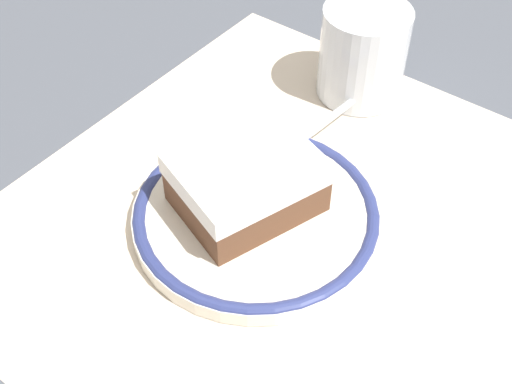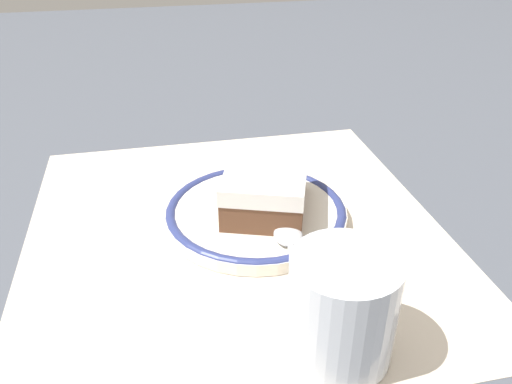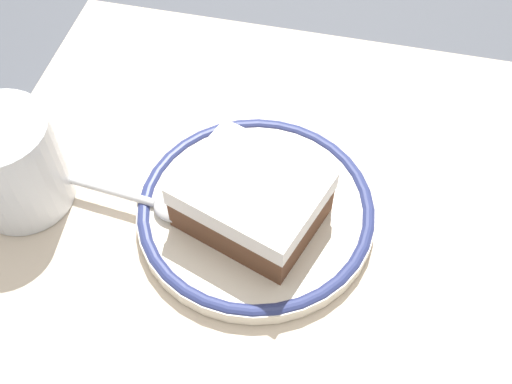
{
  "view_description": "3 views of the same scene",
  "coord_description": "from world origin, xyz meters",
  "px_view_note": "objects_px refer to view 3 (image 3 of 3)",
  "views": [
    {
      "loc": [
        0.28,
        0.18,
        0.38
      ],
      "look_at": [
        0.02,
        -0.02,
        0.03
      ],
      "focal_mm": 46.67,
      "sensor_mm": 36.0,
      "label": 1
    },
    {
      "loc": [
        -0.42,
        0.07,
        0.3
      ],
      "look_at": [
        0.02,
        -0.02,
        0.03
      ],
      "focal_mm": 36.0,
      "sensor_mm": 36.0,
      "label": 2
    },
    {
      "loc": [
        0.08,
        -0.29,
        0.41
      ],
      "look_at": [
        0.02,
        -0.02,
        0.03
      ],
      "focal_mm": 43.65,
      "sensor_mm": 36.0,
      "label": 3
    }
  ],
  "objects_px": {
    "plate": "(256,210)",
    "cup": "(14,169)",
    "cake_slice": "(252,200)",
    "napkin": "(339,103)",
    "spoon": "(148,200)"
  },
  "relations": [
    {
      "from": "plate",
      "to": "cup",
      "type": "relative_size",
      "value": 2.23
    },
    {
      "from": "plate",
      "to": "cake_slice",
      "type": "height_order",
      "value": "cake_slice"
    },
    {
      "from": "plate",
      "to": "napkin",
      "type": "distance_m",
      "value": 0.14
    },
    {
      "from": "cake_slice",
      "to": "napkin",
      "type": "height_order",
      "value": "cake_slice"
    },
    {
      "from": "spoon",
      "to": "napkin",
      "type": "bearing_deg",
      "value": 49.84
    },
    {
      "from": "plate",
      "to": "cup",
      "type": "bearing_deg",
      "value": -173.19
    },
    {
      "from": "cake_slice",
      "to": "spoon",
      "type": "bearing_deg",
      "value": -175.81
    },
    {
      "from": "spoon",
      "to": "cake_slice",
      "type": "bearing_deg",
      "value": 4.19
    },
    {
      "from": "napkin",
      "to": "spoon",
      "type": "bearing_deg",
      "value": -130.16
    },
    {
      "from": "cake_slice",
      "to": "napkin",
      "type": "distance_m",
      "value": 0.16
    },
    {
      "from": "plate",
      "to": "napkin",
      "type": "height_order",
      "value": "plate"
    },
    {
      "from": "cake_slice",
      "to": "napkin",
      "type": "relative_size",
      "value": 0.9
    },
    {
      "from": "spoon",
      "to": "napkin",
      "type": "relative_size",
      "value": 1.08
    },
    {
      "from": "cake_slice",
      "to": "spoon",
      "type": "relative_size",
      "value": 0.84
    },
    {
      "from": "cake_slice",
      "to": "napkin",
      "type": "bearing_deg",
      "value": 72.01
    }
  ]
}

